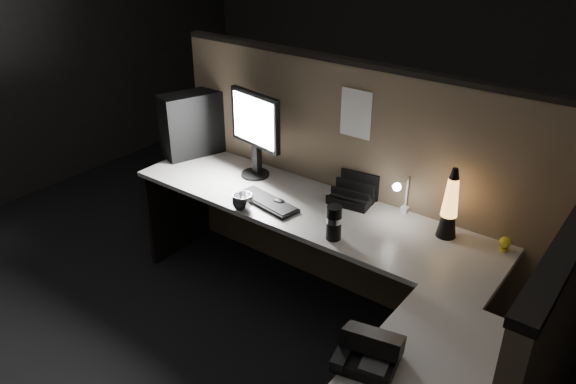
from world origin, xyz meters
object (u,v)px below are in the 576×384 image
Objects in this scene: monitor at (255,127)px; lava_lamp at (449,209)px; desk_phone at (368,351)px; keyboard at (267,202)px; pc_tower at (193,124)px.

lava_lamp is at bearing 11.90° from monitor.
monitor is 2.04× the size of desk_phone.
lava_lamp is (0.98, 0.30, 0.15)m from keyboard.
pc_tower is 0.93m from keyboard.
pc_tower is 2.23m from desk_phone.
pc_tower reaches higher than lava_lamp.
monitor reaches higher than lava_lamp.
lava_lamp is at bearing 20.47° from pc_tower.
monitor is at bearing -178.51° from lava_lamp.
keyboard is at bearing -163.10° from lava_lamp.
lava_lamp is at bearing 26.77° from keyboard.
pc_tower is 1.62× the size of desk_phone.
keyboard is 1.54× the size of desk_phone.
pc_tower is 1.11× the size of lava_lamp.
lava_lamp is (1.28, 0.03, -0.17)m from monitor.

